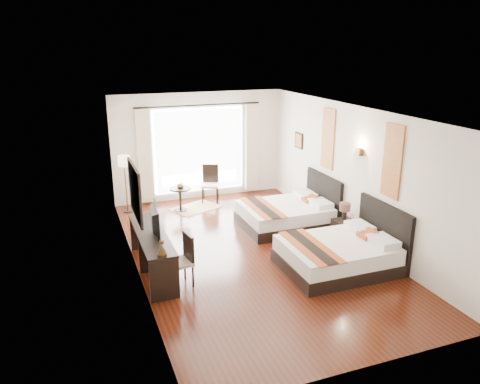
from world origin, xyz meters
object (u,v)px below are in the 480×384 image
object	(u,v)px
bed_far	(288,214)
table_lamp	(345,208)
desk_chair	(180,270)
console_desk	(152,252)
bed_near	(341,253)
television	(151,219)
vase	(351,219)
nightstand	(345,232)
floor_lamp	(124,165)
side_table	(180,199)
window_chair	(210,191)
fruit_bowl	(180,187)

from	to	relation	value
bed_far	table_lamp	world-z (taller)	bed_far
desk_chair	console_desk	bearing A→B (deg)	-70.97
bed_near	television	size ratio (longest dim) A/B	2.32
bed_near	console_desk	xyz separation A→B (m)	(-3.28, 1.08, 0.08)
bed_near	vase	world-z (taller)	bed_near
vase	bed_far	bearing A→B (deg)	116.82
bed_far	console_desk	size ratio (longest dim) A/B	0.90
bed_near	nightstand	world-z (taller)	bed_near
vase	bed_near	bearing A→B (deg)	-131.16
television	floor_lamp	distance (m)	3.37
desk_chair	floor_lamp	size ratio (longest dim) A/B	0.64
side_table	window_chair	world-z (taller)	window_chair
vase	console_desk	xyz separation A→B (m)	(-4.01, 0.25, -0.18)
window_chair	nightstand	bearing A→B (deg)	49.07
desk_chair	fruit_bowl	xyz separation A→B (m)	(0.90, 3.68, 0.34)
desk_chair	fruit_bowl	size ratio (longest dim) A/B	4.73
desk_chair	side_table	size ratio (longest dim) A/B	1.54
television	fruit_bowl	world-z (taller)	television
side_table	window_chair	size ratio (longest dim) A/B	0.62
nightstand	floor_lamp	world-z (taller)	floor_lamp
desk_chair	vase	bearing A→B (deg)	178.14
nightstand	vase	xyz separation A→B (m)	(0.03, -0.13, 0.32)
console_desk	television	size ratio (longest dim) A/B	2.51
nightstand	table_lamp	xyz separation A→B (m)	(0.00, 0.06, 0.50)
console_desk	side_table	xyz separation A→B (m)	(1.24, 3.00, -0.08)
window_chair	console_desk	bearing A→B (deg)	-10.14
bed_near	desk_chair	xyz separation A→B (m)	(-2.93, 0.41, -0.02)
bed_far	window_chair	xyz separation A→B (m)	(-1.15, 2.29, 0.00)
nightstand	table_lamp	distance (m)	0.51
bed_near	floor_lamp	size ratio (longest dim) A/B	1.42
floor_lamp	window_chair	size ratio (longest dim) A/B	1.49
vase	console_desk	bearing A→B (deg)	176.50
television	floor_lamp	size ratio (longest dim) A/B	0.61
bed_far	vase	bearing A→B (deg)	-63.18
nightstand	table_lamp	bearing A→B (deg)	86.69
bed_far	console_desk	xyz separation A→B (m)	(-3.30, -1.16, 0.09)
bed_near	fruit_bowl	xyz separation A→B (m)	(-2.03, 4.09, 0.32)
side_table	desk_chair	bearing A→B (deg)	-103.62
table_lamp	television	size ratio (longest dim) A/B	0.40
bed_near	television	world-z (taller)	television
bed_near	bed_far	world-z (taller)	bed_near
table_lamp	television	world-z (taller)	television
desk_chair	window_chair	world-z (taller)	window_chair
table_lamp	fruit_bowl	bearing A→B (deg)	131.76
bed_far	floor_lamp	bearing A→B (deg)	146.33
nightstand	side_table	world-z (taller)	side_table
floor_lamp	window_chair	xyz separation A→B (m)	(2.16, 0.08, -0.91)
table_lamp	window_chair	world-z (taller)	window_chair
bed_far	table_lamp	bearing A→B (deg)	-60.41
bed_near	table_lamp	world-z (taller)	bed_near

